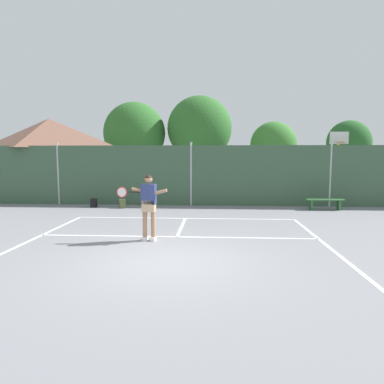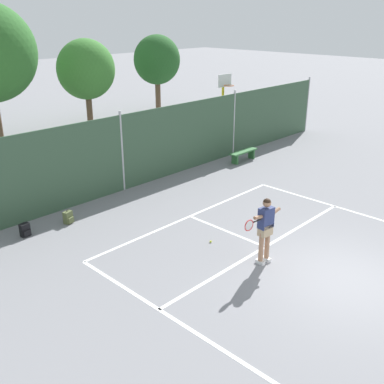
{
  "view_description": "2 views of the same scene",
  "coord_description": "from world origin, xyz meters",
  "px_view_note": "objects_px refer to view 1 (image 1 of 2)",
  "views": [
    {
      "loc": [
        1.06,
        -7.58,
        2.41
      ],
      "look_at": [
        0.33,
        4.33,
        1.14
      ],
      "focal_mm": 32.65,
      "sensor_mm": 36.0,
      "label": 1
    },
    {
      "loc": [
        -9.67,
        -3.97,
        6.22
      ],
      "look_at": [
        0.1,
        5.5,
        0.83
      ],
      "focal_mm": 42.18,
      "sensor_mm": 36.0,
      "label": 2
    }
  ],
  "objects_px": {
    "basketball_hoop": "(338,157)",
    "backpack_black": "(94,203)",
    "tennis_player": "(148,201)",
    "courtside_bench": "(325,202)",
    "backpack_olive": "(123,204)",
    "tennis_ball": "(155,226)"
  },
  "relations": [
    {
      "from": "basketball_hoop",
      "to": "backpack_black",
      "type": "distance_m",
      "value": 12.11
    },
    {
      "from": "tennis_player",
      "to": "courtside_bench",
      "type": "distance_m",
      "value": 9.01
    },
    {
      "from": "basketball_hoop",
      "to": "backpack_black",
      "type": "relative_size",
      "value": 7.67
    },
    {
      "from": "tennis_player",
      "to": "backpack_black",
      "type": "height_order",
      "value": "tennis_player"
    },
    {
      "from": "backpack_olive",
      "to": "courtside_bench",
      "type": "height_order",
      "value": "courtside_bench"
    },
    {
      "from": "tennis_ball",
      "to": "backpack_olive",
      "type": "bearing_deg",
      "value": 117.67
    },
    {
      "from": "backpack_black",
      "to": "courtside_bench",
      "type": "relative_size",
      "value": 0.29
    },
    {
      "from": "tennis_player",
      "to": "backpack_olive",
      "type": "bearing_deg",
      "value": 111.32
    },
    {
      "from": "basketball_hoop",
      "to": "backpack_black",
      "type": "height_order",
      "value": "basketball_hoop"
    },
    {
      "from": "backpack_black",
      "to": "basketball_hoop",
      "type": "bearing_deg",
      "value": 10.74
    },
    {
      "from": "tennis_ball",
      "to": "courtside_bench",
      "type": "relative_size",
      "value": 0.04
    },
    {
      "from": "basketball_hoop",
      "to": "tennis_ball",
      "type": "distance_m",
      "value": 10.68
    },
    {
      "from": "tennis_player",
      "to": "courtside_bench",
      "type": "height_order",
      "value": "tennis_player"
    },
    {
      "from": "tennis_player",
      "to": "backpack_olive",
      "type": "height_order",
      "value": "tennis_player"
    },
    {
      "from": "tennis_ball",
      "to": "tennis_player",
      "type": "bearing_deg",
      "value": -85.66
    },
    {
      "from": "backpack_olive",
      "to": "courtside_bench",
      "type": "bearing_deg",
      "value": 0.19
    },
    {
      "from": "basketball_hoop",
      "to": "backpack_olive",
      "type": "relative_size",
      "value": 7.67
    },
    {
      "from": "backpack_black",
      "to": "backpack_olive",
      "type": "height_order",
      "value": "same"
    },
    {
      "from": "basketball_hoop",
      "to": "backpack_olive",
      "type": "height_order",
      "value": "basketball_hoop"
    },
    {
      "from": "backpack_black",
      "to": "backpack_olive",
      "type": "bearing_deg",
      "value": -5.71
    },
    {
      "from": "basketball_hoop",
      "to": "tennis_ball",
      "type": "xyz_separation_m",
      "value": [
        -8.15,
        -6.5,
        -2.28
      ]
    },
    {
      "from": "tennis_player",
      "to": "courtside_bench",
      "type": "bearing_deg",
      "value": 41.42
    }
  ]
}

